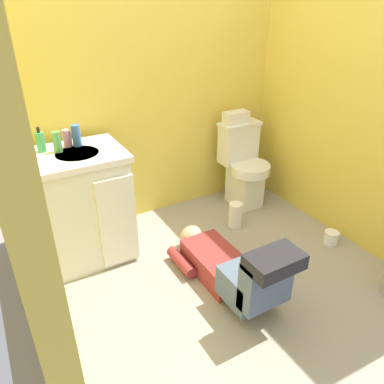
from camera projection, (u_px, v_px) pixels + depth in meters
The scene contains 14 objects.
ground_plane at pixel (220, 276), 2.60m from camera, with size 2.74×3.06×0.04m, color gray.
wall_back at pixel (149, 73), 2.85m from camera, with size 2.40×0.08×2.40m, color #E0C347.
wall_right at pixel (368, 82), 2.54m from camera, with size 0.08×2.06×2.40m, color #E0C347.
toilet at pixel (243, 166), 3.33m from camera, with size 0.36×0.46×0.75m.
vanity_cabinet at pixel (85, 205), 2.61m from camera, with size 0.60×0.53×0.82m.
faucet at pixel (70, 138), 2.51m from camera, with size 0.02×0.02×0.10m, color silver.
person_plumber at pixel (231, 268), 2.38m from camera, with size 0.39×1.06×0.52m.
tissue_box at pixel (236, 117), 3.18m from camera, with size 0.22×0.11×0.10m, color silver.
soap_dispenser at pixel (40, 142), 2.40m from camera, with size 0.06×0.06×0.17m.
bottle_green at pixel (57, 142), 2.39m from camera, with size 0.05×0.05×0.14m, color #4EA052.
bottle_pink at pixel (67, 138), 2.48m from camera, with size 0.05×0.05×0.12m, color pink.
bottle_blue at pixel (76, 135), 2.49m from camera, with size 0.06×0.06×0.15m, color #3B68B5.
paper_towel_roll at pixel (235, 215), 3.08m from camera, with size 0.11×0.11×0.22m, color white.
toilet_paper_roll at pixel (331, 237), 2.90m from camera, with size 0.11×0.11×0.10m, color white.
Camera 1 is at (-1.18, -1.65, 1.73)m, focal length 34.63 mm.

